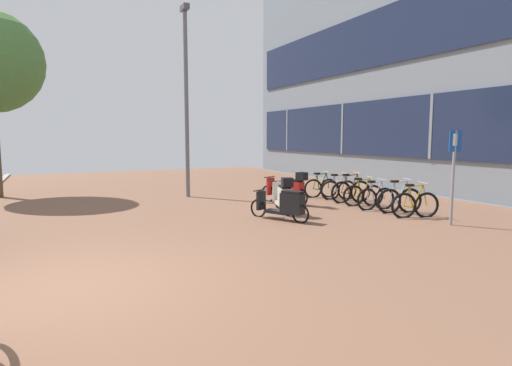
{
  "coord_description": "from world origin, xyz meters",
  "views": [
    {
      "loc": [
        -0.18,
        -6.27,
        2.12
      ],
      "look_at": [
        3.84,
        1.96,
        1.09
      ],
      "focal_mm": 29.3,
      "sensor_mm": 36.0,
      "label": 1
    }
  ],
  "objects_px": {
    "bicycle_rack_00": "(415,205)",
    "lamp_post": "(186,94)",
    "parking_sign": "(454,167)",
    "bicycle_rack_06": "(321,188)",
    "bicycle_rack_03": "(363,195)",
    "bicycle_rack_05": "(339,190)",
    "scooter_near": "(290,189)",
    "bicycle_rack_01": "(400,200)",
    "bicycle_rack_04": "(351,191)",
    "scooter_far": "(283,196)",
    "bicycle_rack_02": "(376,198)",
    "scooter_mid": "(285,205)"
  },
  "relations": [
    {
      "from": "bicycle_rack_00",
      "to": "lamp_post",
      "type": "distance_m",
      "value": 8.23
    },
    {
      "from": "parking_sign",
      "to": "bicycle_rack_06",
      "type": "bearing_deg",
      "value": 91.57
    },
    {
      "from": "bicycle_rack_00",
      "to": "lamp_post",
      "type": "bearing_deg",
      "value": 124.11
    },
    {
      "from": "bicycle_rack_03",
      "to": "parking_sign",
      "type": "relative_size",
      "value": 0.55
    },
    {
      "from": "bicycle_rack_06",
      "to": "lamp_post",
      "type": "bearing_deg",
      "value": 152.7
    },
    {
      "from": "bicycle_rack_05",
      "to": "bicycle_rack_06",
      "type": "xyz_separation_m",
      "value": [
        -0.24,
        0.69,
        0.0
      ]
    },
    {
      "from": "bicycle_rack_06",
      "to": "scooter_near",
      "type": "height_order",
      "value": "scooter_near"
    },
    {
      "from": "bicycle_rack_01",
      "to": "bicycle_rack_04",
      "type": "xyz_separation_m",
      "value": [
        -0.04,
        2.06,
        0.01
      ]
    },
    {
      "from": "bicycle_rack_00",
      "to": "bicycle_rack_06",
      "type": "distance_m",
      "value": 4.13
    },
    {
      "from": "scooter_far",
      "to": "lamp_post",
      "type": "relative_size",
      "value": 0.26
    },
    {
      "from": "bicycle_rack_02",
      "to": "parking_sign",
      "type": "distance_m",
      "value": 2.68
    },
    {
      "from": "parking_sign",
      "to": "lamp_post",
      "type": "relative_size",
      "value": 0.35
    },
    {
      "from": "bicycle_rack_01",
      "to": "parking_sign",
      "type": "relative_size",
      "value": 0.58
    },
    {
      "from": "bicycle_rack_05",
      "to": "scooter_mid",
      "type": "height_order",
      "value": "bicycle_rack_05"
    },
    {
      "from": "bicycle_rack_01",
      "to": "bicycle_rack_06",
      "type": "relative_size",
      "value": 1.04
    },
    {
      "from": "bicycle_rack_04",
      "to": "lamp_post",
      "type": "distance_m",
      "value": 6.45
    },
    {
      "from": "bicycle_rack_04",
      "to": "scooter_mid",
      "type": "relative_size",
      "value": 0.87
    },
    {
      "from": "bicycle_rack_03",
      "to": "bicycle_rack_04",
      "type": "xyz_separation_m",
      "value": [
        0.08,
        0.69,
        0.02
      ]
    },
    {
      "from": "bicycle_rack_04",
      "to": "scooter_far",
      "type": "xyz_separation_m",
      "value": [
        -2.88,
        -0.67,
        0.12
      ]
    },
    {
      "from": "scooter_near",
      "to": "scooter_far",
      "type": "distance_m",
      "value": 1.52
    },
    {
      "from": "bicycle_rack_05",
      "to": "bicycle_rack_04",
      "type": "bearing_deg",
      "value": -93.02
    },
    {
      "from": "bicycle_rack_02",
      "to": "bicycle_rack_03",
      "type": "relative_size",
      "value": 1.0
    },
    {
      "from": "bicycle_rack_06",
      "to": "bicycle_rack_00",
      "type": "bearing_deg",
      "value": -88.69
    },
    {
      "from": "bicycle_rack_04",
      "to": "parking_sign",
      "type": "bearing_deg",
      "value": -90.86
    },
    {
      "from": "bicycle_rack_03",
      "to": "scooter_far",
      "type": "height_order",
      "value": "scooter_far"
    },
    {
      "from": "scooter_near",
      "to": "parking_sign",
      "type": "relative_size",
      "value": 0.75
    },
    {
      "from": "bicycle_rack_02",
      "to": "bicycle_rack_06",
      "type": "height_order",
      "value": "bicycle_rack_06"
    },
    {
      "from": "lamp_post",
      "to": "scooter_near",
      "type": "bearing_deg",
      "value": -51.25
    },
    {
      "from": "scooter_near",
      "to": "lamp_post",
      "type": "distance_m",
      "value": 4.91
    },
    {
      "from": "scooter_mid",
      "to": "bicycle_rack_00",
      "type": "bearing_deg",
      "value": -19.04
    },
    {
      "from": "lamp_post",
      "to": "scooter_far",
      "type": "bearing_deg",
      "value": -70.68
    },
    {
      "from": "lamp_post",
      "to": "parking_sign",
      "type": "bearing_deg",
      "value": -59.68
    },
    {
      "from": "bicycle_rack_05",
      "to": "scooter_mid",
      "type": "xyz_separation_m",
      "value": [
        -3.41,
        -2.31,
        0.08
      ]
    },
    {
      "from": "bicycle_rack_05",
      "to": "scooter_far",
      "type": "height_order",
      "value": "scooter_far"
    },
    {
      "from": "scooter_far",
      "to": "bicycle_rack_03",
      "type": "bearing_deg",
      "value": -0.39
    },
    {
      "from": "bicycle_rack_05",
      "to": "parking_sign",
      "type": "height_order",
      "value": "parking_sign"
    },
    {
      "from": "bicycle_rack_06",
      "to": "bicycle_rack_03",
      "type": "bearing_deg",
      "value": -86.8
    },
    {
      "from": "bicycle_rack_03",
      "to": "lamp_post",
      "type": "relative_size",
      "value": 0.19
    },
    {
      "from": "bicycle_rack_05",
      "to": "scooter_near",
      "type": "distance_m",
      "value": 2.01
    },
    {
      "from": "bicycle_rack_06",
      "to": "lamp_post",
      "type": "distance_m",
      "value": 5.69
    },
    {
      "from": "bicycle_rack_05",
      "to": "lamp_post",
      "type": "distance_m",
      "value": 6.15
    },
    {
      "from": "bicycle_rack_04",
      "to": "bicycle_rack_05",
      "type": "distance_m",
      "value": 0.69
    },
    {
      "from": "parking_sign",
      "to": "lamp_post",
      "type": "height_order",
      "value": "lamp_post"
    },
    {
      "from": "scooter_far",
      "to": "bicycle_rack_05",
      "type": "bearing_deg",
      "value": 24.92
    },
    {
      "from": "scooter_near",
      "to": "scooter_mid",
      "type": "relative_size",
      "value": 1.05
    },
    {
      "from": "scooter_near",
      "to": "parking_sign",
      "type": "xyz_separation_m",
      "value": [
        1.91,
        -4.37,
        0.94
      ]
    },
    {
      "from": "bicycle_rack_00",
      "to": "bicycle_rack_02",
      "type": "xyz_separation_m",
      "value": [
        -0.1,
        1.37,
        -0.01
      ]
    },
    {
      "from": "bicycle_rack_02",
      "to": "scooter_near",
      "type": "bearing_deg",
      "value": 132.54
    },
    {
      "from": "bicycle_rack_00",
      "to": "parking_sign",
      "type": "relative_size",
      "value": 0.57
    },
    {
      "from": "lamp_post",
      "to": "scooter_mid",
      "type": "bearing_deg",
      "value": -79.25
    }
  ]
}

